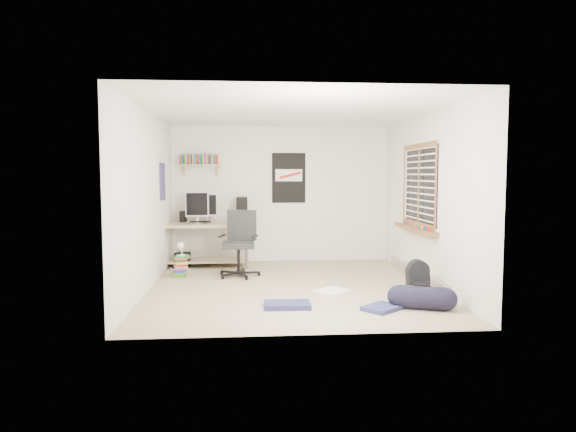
{
  "coord_description": "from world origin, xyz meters",
  "views": [
    {
      "loc": [
        -0.6,
        -7.26,
        1.61
      ],
      "look_at": [
        -0.02,
        0.19,
        1.01
      ],
      "focal_mm": 32.0,
      "sensor_mm": 36.0,
      "label": 1
    }
  ],
  "objects": [
    {
      "name": "left_wall",
      "position": [
        -2.0,
        0.0,
        1.25
      ],
      "size": [
        0.01,
        4.5,
        2.5
      ],
      "primitive_type": "cube",
      "color": "silver",
      "rests_on": "ground"
    },
    {
      "name": "poster_left_wall",
      "position": [
        -1.99,
        1.2,
        1.5
      ],
      "size": [
        0.02,
        0.42,
        0.6
      ],
      "primitive_type": "cube",
      "color": "navy",
      "rests_on": "left_wall"
    },
    {
      "name": "office_chair",
      "position": [
        -0.76,
        0.81,
        0.49
      ],
      "size": [
        0.83,
        0.83,
        1.05
      ],
      "primitive_type": "cube",
      "rotation": [
        0.0,
        0.0,
        -0.23
      ],
      "color": "#252527",
      "rests_on": "floor"
    },
    {
      "name": "duffel_bag",
      "position": [
        1.47,
        -1.36,
        0.14
      ],
      "size": [
        0.36,
        0.36,
        0.55
      ],
      "primitive_type": "cylinder",
      "rotation": [
        0.0,
        0.0,
        -0.34
      ],
      "color": "black",
      "rests_on": "floor"
    },
    {
      "name": "baseboard_heater",
      "position": [
        1.96,
        0.3,
        0.09
      ],
      "size": [
        0.08,
        2.5,
        0.18
      ],
      "primitive_type": "cube",
      "color": "#B7B2A8",
      "rests_on": "floor"
    },
    {
      "name": "desk",
      "position": [
        -1.43,
        1.8,
        0.36
      ],
      "size": [
        1.79,
        1.01,
        0.77
      ],
      "primitive_type": "cube",
      "rotation": [
        0.0,
        0.0,
        0.16
      ],
      "color": "tan",
      "rests_on": "floor"
    },
    {
      "name": "keyboard",
      "position": [
        -1.44,
        1.86,
        0.78
      ],
      "size": [
        0.37,
        0.17,
        0.02
      ],
      "primitive_type": "cube",
      "rotation": [
        0.0,
        0.0,
        -0.11
      ],
      "color": "black",
      "rests_on": "desk"
    },
    {
      "name": "ceiling",
      "position": [
        0.0,
        0.0,
        2.5
      ],
      "size": [
        4.0,
        4.5,
        0.01
      ],
      "primitive_type": "cube",
      "color": "white",
      "rests_on": "ground"
    },
    {
      "name": "subwoofer",
      "position": [
        -1.75,
        1.67,
        0.14
      ],
      "size": [
        0.27,
        0.27,
        0.25
      ],
      "primitive_type": "cube",
      "rotation": [
        0.0,
        0.0,
        -0.26
      ],
      "color": "black",
      "rests_on": "floor"
    },
    {
      "name": "wall_shelf",
      "position": [
        -1.45,
        2.14,
        1.78
      ],
      "size": [
        0.8,
        0.22,
        0.24
      ],
      "primitive_type": "cube",
      "color": "tan",
      "rests_on": "back_wall"
    },
    {
      "name": "poster_back_wall",
      "position": [
        0.15,
        2.23,
        1.55
      ],
      "size": [
        0.62,
        0.03,
        0.92
      ],
      "primitive_type": "cube",
      "color": "black",
      "rests_on": "back_wall"
    },
    {
      "name": "book_stack",
      "position": [
        -1.66,
        0.78,
        0.15
      ],
      "size": [
        0.55,
        0.5,
        0.3
      ],
      "primitive_type": "cube",
      "rotation": [
        0.0,
        0.0,
        0.36
      ],
      "color": "brown",
      "rests_on": "floor"
    },
    {
      "name": "backpack",
      "position": [
        1.63,
        -0.74,
        0.2
      ],
      "size": [
        0.29,
        0.24,
        0.38
      ],
      "primitive_type": "cube",
      "rotation": [
        0.0,
        0.0,
        -0.04
      ],
      "color": "black",
      "rests_on": "floor"
    },
    {
      "name": "jeans_a",
      "position": [
        -0.14,
        -1.15,
        0.03
      ],
      "size": [
        0.56,
        0.36,
        0.06
      ],
      "primitive_type": "cube",
      "rotation": [
        0.0,
        0.0,
        -0.01
      ],
      "color": "navy",
      "rests_on": "floor"
    },
    {
      "name": "tshirt",
      "position": [
        0.53,
        -0.44,
        0.02
      ],
      "size": [
        0.57,
        0.56,
        0.04
      ],
      "primitive_type": "cube",
      "rotation": [
        0.0,
        0.0,
        0.67
      ],
      "color": "white",
      "rests_on": "floor"
    },
    {
      "name": "back_wall",
      "position": [
        0.0,
        2.25,
        1.25
      ],
      "size": [
        4.0,
        0.01,
        2.5
      ],
      "primitive_type": "cube",
      "color": "silver",
      "rests_on": "ground"
    },
    {
      "name": "jeans_b",
      "position": [
        0.98,
        -1.36,
        0.03
      ],
      "size": [
        0.54,
        0.53,
        0.05
      ],
      "primitive_type": "cube",
      "rotation": [
        0.0,
        0.0,
        0.69
      ],
      "color": "navy",
      "rests_on": "floor"
    },
    {
      "name": "speaker_right",
      "position": [
        -0.91,
        1.49,
        0.86
      ],
      "size": [
        0.09,
        0.09,
        0.18
      ],
      "primitive_type": "cube",
      "rotation": [
        0.0,
        0.0,
        -0.05
      ],
      "color": "black",
      "rests_on": "desk"
    },
    {
      "name": "monitor_right",
      "position": [
        -1.34,
        2.0,
        0.98
      ],
      "size": [
        0.37,
        0.1,
        0.4
      ],
      "primitive_type": "cube",
      "rotation": [
        0.0,
        0.0,
        0.03
      ],
      "color": "#A5A5AA",
      "rests_on": "desk"
    },
    {
      "name": "pc_tower",
      "position": [
        -0.72,
        2.0,
        0.99
      ],
      "size": [
        0.2,
        0.42,
        0.43
      ],
      "primitive_type": "cube",
      "rotation": [
        0.0,
        0.0,
        0.02
      ],
      "color": "black",
      "rests_on": "desk"
    },
    {
      "name": "floor",
      "position": [
        0.0,
        0.0,
        -0.01
      ],
      "size": [
        4.0,
        4.5,
        0.01
      ],
      "primitive_type": "cube",
      "color": "gray",
      "rests_on": "ground"
    },
    {
      "name": "monitor_left",
      "position": [
        -1.5,
        1.83,
        1.0
      ],
      "size": [
        0.41,
        0.12,
        0.45
      ],
      "primitive_type": "cube",
      "rotation": [
        0.0,
        0.0,
        0.05
      ],
      "color": "#B9B8BD",
      "rests_on": "desk"
    },
    {
      "name": "window",
      "position": [
        1.95,
        0.3,
        1.45
      ],
      "size": [
        0.1,
        1.5,
        1.26
      ],
      "primitive_type": "cube",
      "color": "brown",
      "rests_on": "right_wall"
    },
    {
      "name": "speaker_left",
      "position": [
        -1.75,
        1.88,
        0.87
      ],
      "size": [
        0.12,
        0.12,
        0.2
      ],
      "primitive_type": "cube",
      "rotation": [
        0.0,
        0.0,
        -0.32
      ],
      "color": "black",
      "rests_on": "desk"
    },
    {
      "name": "right_wall",
      "position": [
        2.0,
        0.0,
        1.25
      ],
      "size": [
        0.01,
        4.5,
        2.5
      ],
      "primitive_type": "cube",
      "color": "silver",
      "rests_on": "ground"
    },
    {
      "name": "desk_lamp",
      "position": [
        -1.64,
        0.76,
        0.38
      ],
      "size": [
        0.18,
        0.23,
        0.2
      ],
      "primitive_type": "cube",
      "rotation": [
        0.0,
        0.0,
        0.32
      ],
      "color": "white",
      "rests_on": "book_stack"
    }
  ]
}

